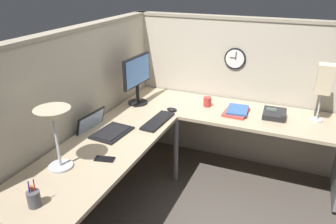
{
  "coord_description": "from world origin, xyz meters",
  "views": [
    {
      "loc": [
        -2.46,
        -0.86,
        1.99
      ],
      "look_at": [
        0.07,
        0.21,
        0.8
      ],
      "focal_mm": 34.54,
      "sensor_mm": 36.0,
      "label": 1
    }
  ],
  "objects_px": {
    "desk_lamp_dome": "(54,120)",
    "keyboard": "(158,121)",
    "computer_mouse": "(172,109)",
    "coffee_mug": "(207,102)",
    "book_stack": "(237,111)",
    "desk_lamp_paper": "(324,81)",
    "laptop": "(103,129)",
    "cell_phone": "(105,159)",
    "office_phone": "(275,115)",
    "wall_clock": "(235,59)",
    "monitor": "(137,76)",
    "pen_cup": "(34,198)"
  },
  "relations": [
    {
      "from": "laptop",
      "to": "cell_phone",
      "type": "relative_size",
      "value": 2.82
    },
    {
      "from": "keyboard",
      "to": "coffee_mug",
      "type": "height_order",
      "value": "coffee_mug"
    },
    {
      "from": "cell_phone",
      "to": "pen_cup",
      "type": "bearing_deg",
      "value": 157.51
    },
    {
      "from": "desk_lamp_dome",
      "to": "coffee_mug",
      "type": "bearing_deg",
      "value": -22.94
    },
    {
      "from": "monitor",
      "to": "cell_phone",
      "type": "distance_m",
      "value": 1.14
    },
    {
      "from": "monitor",
      "to": "desk_lamp_dome",
      "type": "bearing_deg",
      "value": -177.39
    },
    {
      "from": "office_phone",
      "to": "book_stack",
      "type": "distance_m",
      "value": 0.35
    },
    {
      "from": "computer_mouse",
      "to": "keyboard",
      "type": "bearing_deg",
      "value": 175.57
    },
    {
      "from": "keyboard",
      "to": "wall_clock",
      "type": "distance_m",
      "value": 1.08
    },
    {
      "from": "coffee_mug",
      "to": "keyboard",
      "type": "bearing_deg",
      "value": 150.53
    },
    {
      "from": "laptop",
      "to": "wall_clock",
      "type": "height_order",
      "value": "wall_clock"
    },
    {
      "from": "computer_mouse",
      "to": "coffee_mug",
      "type": "xyz_separation_m",
      "value": [
        0.26,
        -0.28,
        0.03
      ]
    },
    {
      "from": "computer_mouse",
      "to": "laptop",
      "type": "bearing_deg",
      "value": 148.91
    },
    {
      "from": "monitor",
      "to": "desk_lamp_paper",
      "type": "distance_m",
      "value": 1.73
    },
    {
      "from": "computer_mouse",
      "to": "book_stack",
      "type": "relative_size",
      "value": 0.35
    },
    {
      "from": "desk_lamp_dome",
      "to": "keyboard",
      "type": "bearing_deg",
      "value": -18.86
    },
    {
      "from": "desk_lamp_dome",
      "to": "pen_cup",
      "type": "height_order",
      "value": "desk_lamp_dome"
    },
    {
      "from": "keyboard",
      "to": "laptop",
      "type": "bearing_deg",
      "value": 137.04
    },
    {
      "from": "computer_mouse",
      "to": "office_phone",
      "type": "bearing_deg",
      "value": -77.04
    },
    {
      "from": "laptop",
      "to": "office_phone",
      "type": "relative_size",
      "value": 1.93
    },
    {
      "from": "keyboard",
      "to": "coffee_mug",
      "type": "relative_size",
      "value": 4.48
    },
    {
      "from": "book_stack",
      "to": "desk_lamp_paper",
      "type": "distance_m",
      "value": 0.81
    },
    {
      "from": "keyboard",
      "to": "desk_lamp_dome",
      "type": "height_order",
      "value": "desk_lamp_dome"
    },
    {
      "from": "cell_phone",
      "to": "book_stack",
      "type": "xyz_separation_m",
      "value": [
        1.21,
        -0.71,
        0.02
      ]
    },
    {
      "from": "cell_phone",
      "to": "coffee_mug",
      "type": "relative_size",
      "value": 1.5
    },
    {
      "from": "wall_clock",
      "to": "desk_lamp_dome",
      "type": "bearing_deg",
      "value": 155.79
    },
    {
      "from": "pen_cup",
      "to": "cell_phone",
      "type": "height_order",
      "value": "pen_cup"
    },
    {
      "from": "keyboard",
      "to": "cell_phone",
      "type": "height_order",
      "value": "keyboard"
    },
    {
      "from": "office_phone",
      "to": "cell_phone",
      "type": "bearing_deg",
      "value": 139.28
    },
    {
      "from": "desk_lamp_paper",
      "to": "cell_phone",
      "type": "bearing_deg",
      "value": 133.12
    },
    {
      "from": "keyboard",
      "to": "desk_lamp_dome",
      "type": "xyz_separation_m",
      "value": [
        -0.94,
        0.32,
        0.35
      ]
    },
    {
      "from": "book_stack",
      "to": "office_phone",
      "type": "bearing_deg",
      "value": -86.62
    },
    {
      "from": "laptop",
      "to": "desk_lamp_dome",
      "type": "distance_m",
      "value": 0.68
    },
    {
      "from": "laptop",
      "to": "cell_phone",
      "type": "bearing_deg",
      "value": -145.11
    },
    {
      "from": "coffee_mug",
      "to": "wall_clock",
      "type": "height_order",
      "value": "wall_clock"
    },
    {
      "from": "pen_cup",
      "to": "desk_lamp_paper",
      "type": "distance_m",
      "value": 2.47
    },
    {
      "from": "computer_mouse",
      "to": "coffee_mug",
      "type": "height_order",
      "value": "coffee_mug"
    },
    {
      "from": "monitor",
      "to": "desk_lamp_dome",
      "type": "height_order",
      "value": "monitor"
    },
    {
      "from": "office_phone",
      "to": "coffee_mug",
      "type": "height_order",
      "value": "office_phone"
    },
    {
      "from": "office_phone",
      "to": "desk_lamp_paper",
      "type": "relative_size",
      "value": 0.4
    },
    {
      "from": "computer_mouse",
      "to": "coffee_mug",
      "type": "relative_size",
      "value": 1.08
    },
    {
      "from": "office_phone",
      "to": "keyboard",
      "type": "bearing_deg",
      "value": 117.32
    },
    {
      "from": "book_stack",
      "to": "coffee_mug",
      "type": "distance_m",
      "value": 0.32
    },
    {
      "from": "monitor",
      "to": "coffee_mug",
      "type": "relative_size",
      "value": 5.21
    },
    {
      "from": "laptop",
      "to": "book_stack",
      "type": "distance_m",
      "value": 1.28
    },
    {
      "from": "laptop",
      "to": "coffee_mug",
      "type": "height_order",
      "value": "laptop"
    },
    {
      "from": "cell_phone",
      "to": "coffee_mug",
      "type": "height_order",
      "value": "coffee_mug"
    },
    {
      "from": "cell_phone",
      "to": "desk_lamp_dome",
      "type": "bearing_deg",
      "value": 118.37
    },
    {
      "from": "cell_phone",
      "to": "wall_clock",
      "type": "height_order",
      "value": "wall_clock"
    },
    {
      "from": "cell_phone",
      "to": "coffee_mug",
      "type": "distance_m",
      "value": 1.33
    }
  ]
}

